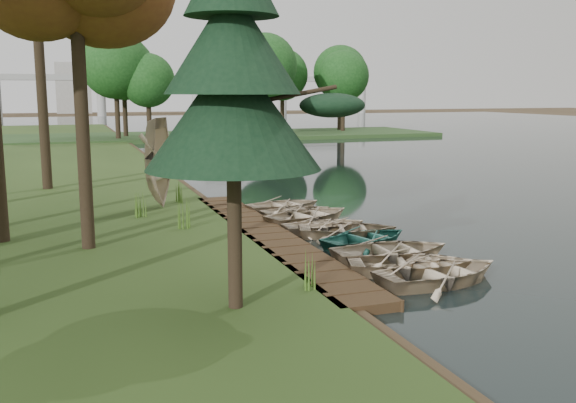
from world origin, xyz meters
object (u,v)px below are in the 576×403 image
object	(u,v)px
boardwalk	(267,237)
pine_tree	(232,73)
rowboat_2	(392,248)
rowboat_0	(441,269)
rowboat_1	(412,261)
stored_rowboat	(161,199)

from	to	relation	value
boardwalk	pine_tree	bearing A→B (deg)	-112.68
boardwalk	pine_tree	distance (m)	9.34
boardwalk	rowboat_2	size ratio (longest dim) A/B	4.31
rowboat_0	rowboat_1	distance (m)	1.05
boardwalk	rowboat_0	size ratio (longest dim) A/B	4.28
rowboat_1	pine_tree	xyz separation A→B (m)	(-5.53, -1.78, 5.02)
pine_tree	rowboat_2	bearing A→B (deg)	29.69
rowboat_0	stored_rowboat	xyz separation A→B (m)	(-5.53, 12.36, 0.25)
boardwalk	rowboat_2	xyz separation A→B (m)	(2.73, -3.85, 0.28)
rowboat_0	stored_rowboat	size ratio (longest dim) A/B	1.00
rowboat_1	pine_tree	world-z (taller)	pine_tree
rowboat_0	pine_tree	xyz separation A→B (m)	(-5.81, -0.77, 5.01)
rowboat_0	rowboat_2	bearing A→B (deg)	-4.55
pine_tree	rowboat_0	bearing A→B (deg)	7.55
pine_tree	rowboat_1	bearing A→B (deg)	17.90
rowboat_0	rowboat_2	distance (m)	2.48
boardwalk	pine_tree	xyz separation A→B (m)	(-2.97, -7.10, 5.30)
stored_rowboat	boardwalk	bearing A→B (deg)	-123.64
boardwalk	rowboat_0	world-z (taller)	rowboat_0
boardwalk	stored_rowboat	world-z (taller)	stored_rowboat
rowboat_2	pine_tree	bearing A→B (deg)	121.01
rowboat_1	pine_tree	bearing A→B (deg)	124.83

